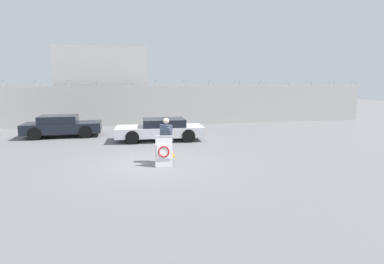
{
  "coord_description": "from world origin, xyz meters",
  "views": [
    {
      "loc": [
        -0.72,
        -11.46,
        3.05
      ],
      "look_at": [
        1.72,
        1.13,
        0.99
      ],
      "focal_mm": 28.0,
      "sensor_mm": 36.0,
      "label": 1
    }
  ],
  "objects_px": {
    "barricade_sign": "(164,151)",
    "traffic_cone_near": "(169,147)",
    "security_guard": "(166,138)",
    "parked_car_rear_sedan": "(161,129)",
    "parked_car_front_coupe": "(62,126)"
  },
  "relations": [
    {
      "from": "parked_car_front_coupe",
      "to": "traffic_cone_near",
      "type": "bearing_deg",
      "value": -50.49
    },
    {
      "from": "barricade_sign",
      "to": "parked_car_front_coupe",
      "type": "relative_size",
      "value": 0.26
    },
    {
      "from": "security_guard",
      "to": "parked_car_rear_sedan",
      "type": "xyz_separation_m",
      "value": [
        0.19,
        4.69,
        -0.36
      ]
    },
    {
      "from": "security_guard",
      "to": "parked_car_rear_sedan",
      "type": "relative_size",
      "value": 0.37
    },
    {
      "from": "barricade_sign",
      "to": "security_guard",
      "type": "height_order",
      "value": "security_guard"
    },
    {
      "from": "security_guard",
      "to": "parked_car_rear_sedan",
      "type": "distance_m",
      "value": 4.71
    },
    {
      "from": "security_guard",
      "to": "traffic_cone_near",
      "type": "distance_m",
      "value": 1.07
    },
    {
      "from": "parked_car_front_coupe",
      "to": "parked_car_rear_sedan",
      "type": "height_order",
      "value": "parked_car_front_coupe"
    },
    {
      "from": "security_guard",
      "to": "traffic_cone_near",
      "type": "height_order",
      "value": "security_guard"
    },
    {
      "from": "barricade_sign",
      "to": "parked_car_rear_sedan",
      "type": "height_order",
      "value": "parked_car_rear_sedan"
    },
    {
      "from": "barricade_sign",
      "to": "security_guard",
      "type": "xyz_separation_m",
      "value": [
        0.15,
        0.54,
        0.41
      ]
    },
    {
      "from": "parked_car_rear_sedan",
      "to": "security_guard",
      "type": "bearing_deg",
      "value": 89.28
    },
    {
      "from": "security_guard",
      "to": "parked_car_front_coupe",
      "type": "distance_m",
      "value": 8.76
    },
    {
      "from": "traffic_cone_near",
      "to": "parked_car_rear_sedan",
      "type": "xyz_separation_m",
      "value": [
        -0.03,
        3.82,
        0.21
      ]
    },
    {
      "from": "barricade_sign",
      "to": "traffic_cone_near",
      "type": "xyz_separation_m",
      "value": [
        0.37,
        1.41,
        -0.17
      ]
    }
  ]
}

